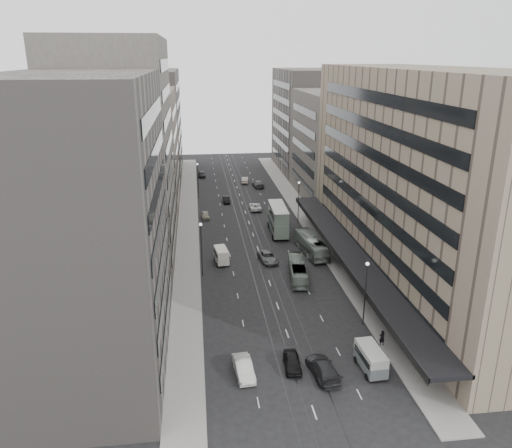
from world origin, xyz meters
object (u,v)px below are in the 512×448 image
vw_microbus (371,358)px  sedan_1 (244,368)px  bus_near (298,270)px  sedan_2 (268,257)px  bus_far (311,245)px  panel_van (221,255)px  double_decker (278,219)px  pedestrian (382,338)px  sedan_0 (292,362)px

vw_microbus → sedan_1: bearing=173.4°
bus_near → sedan_2: 7.83m
bus_far → panel_van: size_ratio=2.62×
sedan_1 → bus_far: bearing=60.2°
vw_microbus → sedan_1: size_ratio=1.00×
sedan_1 → double_decker: bearing=70.4°
bus_far → sedan_1: bearing=60.0°
bus_far → pedestrian: 28.66m
bus_far → sedan_0: (-9.22, -31.49, -0.80)m
bus_near → double_decker: size_ratio=0.99×
sedan_0 → pedestrian: (10.92, 2.88, 0.36)m
bus_near → sedan_0: bus_near is taller
double_decker → panel_van: size_ratio=2.33×
sedan_0 → sedan_1: (-5.22, -0.57, 0.08)m
panel_van → pedestrian: size_ratio=2.24×
vw_microbus → panel_van: (-13.94, 30.49, -0.04)m
bus_far → panel_van: bearing=3.1°
pedestrian → sedan_1: bearing=4.4°
vw_microbus → sedan_2: 31.02m
bus_far → sedan_1: bus_far is taller
bus_near → sedan_2: (-3.43, 7.01, -0.60)m
double_decker → sedan_0: bearing=-95.7°
sedan_2 → sedan_0: bearing=-100.5°
double_decker → pedestrian: 39.46m
bus_far → pedestrian: bus_far is taller
vw_microbus → sedan_0: 8.23m
bus_near → vw_microbus: (3.05, -23.31, 0.09)m
sedan_1 → bus_near: bearing=60.0°
bus_far → vw_microbus: bus_far is taller
sedan_1 → sedan_0: bearing=0.7°
panel_van → bus_far: bearing=1.4°
bus_far → vw_microbus: (-1.14, -32.84, -0.10)m
panel_van → pedestrian: 31.16m
double_decker → pedestrian: bearing=-80.4°
sedan_1 → panel_van: bearing=85.7°
panel_van → bus_near: bearing=-40.9°
double_decker → panel_van: double_decker is taller
sedan_0 → sedan_2: 29.02m
bus_near → sedan_0: (-5.04, -21.97, -0.61)m
bus_near → sedan_1: (-10.26, -22.54, -0.54)m
bus_near → pedestrian: (5.89, -19.08, -0.25)m
double_decker → sedan_0: size_ratio=2.28×
bus_near → panel_van: size_ratio=2.29×
bus_far → vw_microbus: bearing=82.3°
bus_far → panel_van: (-15.08, -2.35, -0.15)m
vw_microbus → sedan_1: 13.35m
sedan_1 → pedestrian: size_ratio=2.61×
bus_far → sedan_2: bus_far is taller
bus_far → sedan_0: bus_far is taller
vw_microbus → sedan_1: (-13.31, 0.77, -0.63)m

